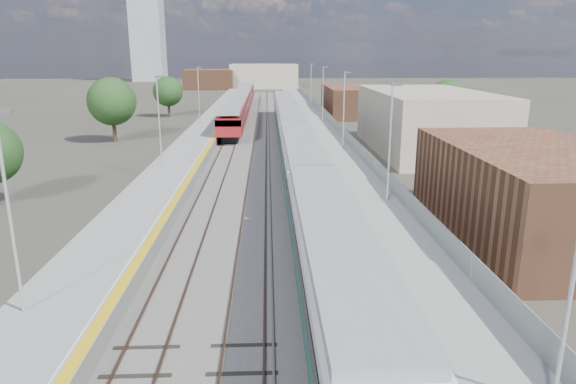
{
  "coord_description": "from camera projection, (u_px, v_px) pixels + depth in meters",
  "views": [
    {
      "loc": [
        -1.06,
        -9.61,
        10.3
      ],
      "look_at": [
        0.12,
        20.16,
        2.2
      ],
      "focal_mm": 32.0,
      "sensor_mm": 36.0,
      "label": 1
    }
  ],
  "objects": [
    {
      "name": "green_train",
      "position": [
        294.0,
        138.0,
        50.11
      ],
      "size": [
        2.94,
        81.92,
        3.24
      ],
      "color": "black",
      "rests_on": "ground"
    },
    {
      "name": "buildings",
      "position": [
        205.0,
        51.0,
        142.14
      ],
      "size": [
        72.0,
        185.5,
        40.0
      ],
      "color": "brown",
      "rests_on": "ground"
    },
    {
      "name": "tracks",
      "position": [
        263.0,
        137.0,
        64.15
      ],
      "size": [
        8.96,
        160.0,
        0.17
      ],
      "color": "#4C3323",
      "rests_on": "ground"
    },
    {
      "name": "ground",
      "position": [
        277.0,
        144.0,
        60.22
      ],
      "size": [
        320.0,
        320.0,
        0.0
      ],
      "primitive_type": "plane",
      "color": "#47443A",
      "rests_on": "ground"
    },
    {
      "name": "platform_left",
      "position": [
        202.0,
        136.0,
        62.13
      ],
      "size": [
        4.3,
        155.0,
        8.52
      ],
      "color": "slate",
      "rests_on": "ground"
    },
    {
      "name": "red_train",
      "position": [
        241.0,
        102.0,
        86.61
      ],
      "size": [
        2.99,
        60.53,
        3.77
      ],
      "color": "black",
      "rests_on": "ground"
    },
    {
      "name": "ballast_bed",
      "position": [
        258.0,
        140.0,
        62.53
      ],
      "size": [
        10.5,
        155.0,
        0.06
      ],
      "primitive_type": "cube",
      "color": "#565451",
      "rests_on": "ground"
    },
    {
      "name": "platform_right",
      "position": [
        320.0,
        135.0,
        62.68
      ],
      "size": [
        4.7,
        155.0,
        8.52
      ],
      "color": "slate",
      "rests_on": "ground"
    },
    {
      "name": "tree_d",
      "position": [
        447.0,
        100.0,
        66.71
      ],
      "size": [
        5.16,
        5.16,
        7.0
      ],
      "color": "#382619",
      "rests_on": "ground"
    },
    {
      "name": "tree_b",
      "position": [
        112.0,
        102.0,
        60.03
      ],
      "size": [
        5.61,
        5.61,
        7.6
      ],
      "color": "#382619",
      "rests_on": "ground"
    },
    {
      "name": "tree_c",
      "position": [
        168.0,
        92.0,
        84.31
      ],
      "size": [
        4.87,
        4.87,
        6.6
      ],
      "color": "#382619",
      "rests_on": "ground"
    }
  ]
}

